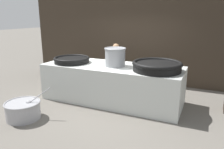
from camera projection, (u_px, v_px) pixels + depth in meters
name	position (u px, v px, depth m)	size (l,w,h in m)	color
ground_plane	(112.00, 100.00, 6.22)	(60.00, 60.00, 0.00)	#666059
back_wall	(138.00, 32.00, 7.70)	(8.56, 0.24, 3.53)	#382D23
hearth_platform	(112.00, 83.00, 6.08)	(3.82, 1.40, 1.02)	silver
giant_wok_near	(72.00, 60.00, 6.30)	(1.03, 1.03, 0.16)	black
giant_wok_far	(157.00, 66.00, 5.35)	(1.22, 1.22, 0.23)	black
stock_pot	(115.00, 57.00, 5.82)	(0.58, 0.58, 0.49)	gray
cook	(116.00, 65.00, 6.98)	(0.36, 0.56, 1.49)	#9E7551
prep_bowl_vegetables	(23.00, 109.00, 5.07)	(0.96, 0.81, 0.73)	#9E9EA3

